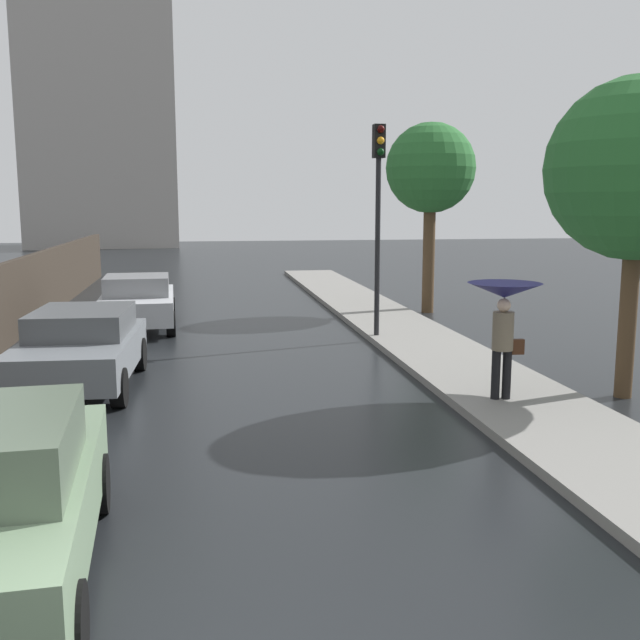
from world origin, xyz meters
TOP-DOWN VIEW (x-y plane):
  - car_grey_mid_road at (-2.01, 9.63)m, footprint 2.04×4.05m
  - car_silver_far_ahead at (-1.51, 15.77)m, footprint 1.98×4.17m
  - pedestrian_with_umbrella_near at (4.78, 7.21)m, footprint 1.16×1.16m
  - traffic_light at (4.19, 13.07)m, footprint 0.26×0.39m
  - street_tree_mid at (7.07, 7.46)m, footprint 2.95×2.95m
  - street_tree_far at (6.81, 17.30)m, footprint 2.61×2.61m
  - distant_tower at (-6.82, 53.94)m, footprint 11.18×8.48m

SIDE VIEW (x-z plane):
  - car_silver_far_ahead at x=-1.51m, z-range 0.01..1.41m
  - car_grey_mid_road at x=-2.01m, z-range 0.05..1.42m
  - pedestrian_with_umbrella_near at x=4.78m, z-range 0.74..2.60m
  - traffic_light at x=4.19m, z-range 1.04..5.90m
  - street_tree_mid at x=7.07m, z-range 1.13..6.38m
  - street_tree_far at x=6.81m, z-range 1.41..6.96m
  - distant_tower at x=-6.82m, z-range 0.00..27.04m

